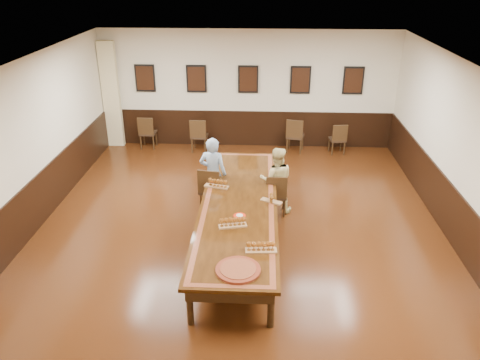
# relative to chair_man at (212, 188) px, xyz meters

# --- Properties ---
(floor) EXTENTS (8.00, 10.00, 0.02)m
(floor) POSITION_rel_chair_man_xyz_m (0.62, -1.13, -0.50)
(floor) COLOR black
(floor) RESTS_ON ground
(ceiling) EXTENTS (8.00, 10.00, 0.02)m
(ceiling) POSITION_rel_chair_man_xyz_m (0.62, -1.13, 2.72)
(ceiling) COLOR white
(ceiling) RESTS_ON floor
(wall_back) EXTENTS (8.00, 0.02, 3.20)m
(wall_back) POSITION_rel_chair_man_xyz_m (0.62, 3.88, 1.11)
(wall_back) COLOR beige
(wall_back) RESTS_ON floor
(wall_left) EXTENTS (0.02, 10.00, 3.20)m
(wall_left) POSITION_rel_chair_man_xyz_m (-3.39, -1.13, 1.11)
(wall_left) COLOR beige
(wall_left) RESTS_ON floor
(wall_right) EXTENTS (0.02, 10.00, 3.20)m
(wall_right) POSITION_rel_chair_man_xyz_m (4.63, -1.13, 1.11)
(wall_right) COLOR beige
(wall_right) RESTS_ON floor
(chair_man) EXTENTS (0.55, 0.58, 0.99)m
(chair_man) POSITION_rel_chair_man_xyz_m (0.00, 0.00, 0.00)
(chair_man) COLOR black
(chair_man) RESTS_ON floor
(chair_woman) EXTENTS (0.43, 0.47, 0.91)m
(chair_woman) POSITION_rel_chair_man_xyz_m (1.33, -0.07, -0.04)
(chair_woman) COLOR black
(chair_woman) RESTS_ON floor
(spare_chair_a) EXTENTS (0.44, 0.48, 0.92)m
(spare_chair_a) POSITION_rel_chair_man_xyz_m (-2.16, 3.53, -0.03)
(spare_chair_a) COLOR black
(spare_chair_a) RESTS_ON floor
(spare_chair_b) EXTENTS (0.46, 0.49, 0.94)m
(spare_chair_b) POSITION_rel_chair_man_xyz_m (-0.70, 3.35, -0.02)
(spare_chair_b) COLOR black
(spare_chair_b) RESTS_ON floor
(spare_chair_c) EXTENTS (0.54, 0.57, 0.96)m
(spare_chair_c) POSITION_rel_chair_man_xyz_m (1.93, 3.43, -0.01)
(spare_chair_c) COLOR black
(spare_chair_c) RESTS_ON floor
(spare_chair_d) EXTENTS (0.46, 0.49, 0.86)m
(spare_chair_d) POSITION_rel_chair_man_xyz_m (3.06, 3.35, -0.06)
(spare_chair_d) COLOR black
(spare_chair_d) RESTS_ON floor
(person_man) EXTENTS (0.64, 0.48, 1.58)m
(person_man) POSITION_rel_chair_man_xyz_m (0.02, 0.10, 0.29)
(person_man) COLOR teal
(person_man) RESTS_ON floor
(person_woman) EXTENTS (0.71, 0.55, 1.42)m
(person_woman) POSITION_rel_chair_man_xyz_m (1.33, 0.02, 0.21)
(person_woman) COLOR #DACB88
(person_woman) RESTS_ON floor
(pink_phone) EXTENTS (0.08, 0.15, 0.01)m
(pink_phone) POSITION_rel_chair_man_xyz_m (1.22, -0.94, 0.26)
(pink_phone) COLOR #E74D82
(pink_phone) RESTS_ON conference_table
(curtain) EXTENTS (0.45, 0.18, 2.90)m
(curtain) POSITION_rel_chair_man_xyz_m (-3.13, 3.69, 0.96)
(curtain) COLOR beige
(curtain) RESTS_ON floor
(wainscoting) EXTENTS (8.00, 10.00, 1.00)m
(wainscoting) POSITION_rel_chair_man_xyz_m (0.62, -1.13, 0.01)
(wainscoting) COLOR black
(wainscoting) RESTS_ON floor
(conference_table) EXTENTS (1.40, 5.00, 0.76)m
(conference_table) POSITION_rel_chair_man_xyz_m (0.62, -1.13, 0.12)
(conference_table) COLOR black
(conference_table) RESTS_ON floor
(posters) EXTENTS (6.14, 0.04, 0.74)m
(posters) POSITION_rel_chair_man_xyz_m (0.62, 3.81, 1.41)
(posters) COLOR black
(posters) RESTS_ON wall_back
(flight_a) EXTENTS (0.50, 0.26, 0.18)m
(flight_a) POSITION_rel_chair_man_xyz_m (0.15, -0.46, 0.34)
(flight_a) COLOR olive
(flight_a) RESTS_ON conference_table
(flight_b) EXTENTS (0.42, 0.30, 0.15)m
(flight_b) POSITION_rel_chair_man_xyz_m (1.22, -1.02, 0.33)
(flight_b) COLOR olive
(flight_b) RESTS_ON conference_table
(flight_c) EXTENTS (0.49, 0.25, 0.18)m
(flight_c) POSITION_rel_chair_man_xyz_m (0.56, -1.94, 0.34)
(flight_c) COLOR olive
(flight_c) RESTS_ON conference_table
(flight_d) EXTENTS (0.49, 0.18, 0.18)m
(flight_d) POSITION_rel_chair_man_xyz_m (1.04, -2.66, 0.34)
(flight_d) COLOR olive
(flight_d) RESTS_ON conference_table
(red_plate_grp) EXTENTS (0.22, 0.22, 0.03)m
(red_plate_grp) POSITION_rel_chair_man_xyz_m (0.66, -1.59, 0.27)
(red_plate_grp) COLOR red
(red_plate_grp) RESTS_ON conference_table
(carved_platter) EXTENTS (0.83, 0.83, 0.05)m
(carved_platter) POSITION_rel_chair_man_xyz_m (0.72, -3.17, 0.28)
(carved_platter) COLOR #5A1E12
(carved_platter) RESTS_ON conference_table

